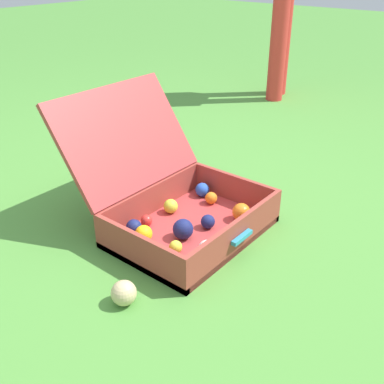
{
  "coord_description": "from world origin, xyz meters",
  "views": [
    {
      "loc": [
        -1.26,
        -0.99,
        0.98
      ],
      "look_at": [
        -0.1,
        -0.05,
        0.19
      ],
      "focal_mm": 42.28,
      "sensor_mm": 36.0,
      "label": 1
    }
  ],
  "objects": [
    {
      "name": "stray_ball_on_grass",
      "position": [
        -0.54,
        -0.13,
        0.04
      ],
      "size": [
        0.08,
        0.08,
        0.08
      ],
      "primitive_type": "sphere",
      "color": "#D1B784",
      "rests_on": "ground"
    },
    {
      "name": "open_suitcase",
      "position": [
        -0.1,
        0.05,
        0.12
      ],
      "size": [
        0.6,
        0.71,
        0.51
      ],
      "color": "#B23838",
      "rests_on": "ground"
    },
    {
      "name": "ground_plane",
      "position": [
        0.0,
        0.0,
        0.0
      ],
      "size": [
        16.0,
        16.0,
        0.0
      ],
      "primitive_type": "plane",
      "color": "#4C8C38"
    }
  ]
}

